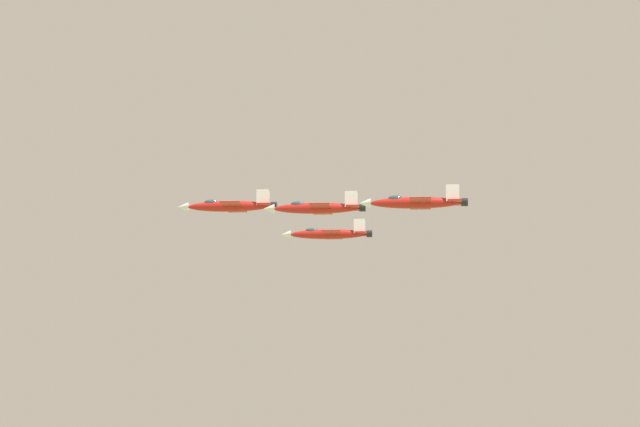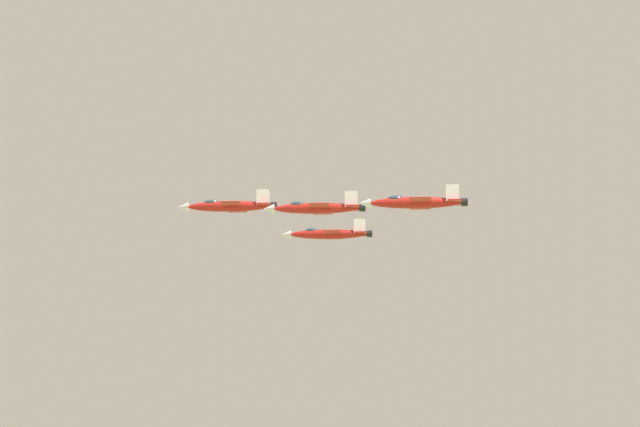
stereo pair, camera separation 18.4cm
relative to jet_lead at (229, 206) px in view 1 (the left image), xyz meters
name	(u,v)px [view 1 (the left image)]	position (x,y,z in m)	size (l,w,h in m)	color
jet_lead	(229,206)	(0.00, 0.00, 0.00)	(12.03, 12.01, 3.16)	red
jet_left_wingman	(317,208)	(-1.62, 18.34, -2.57)	(11.69, 11.45, 3.04)	red
jet_right_wingman	(329,234)	(-18.36, 1.35, -2.52)	(11.62, 11.36, 3.02)	red
jet_left_outer	(416,202)	(-3.25, 36.68, -4.11)	(11.62, 11.37, 3.02)	red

